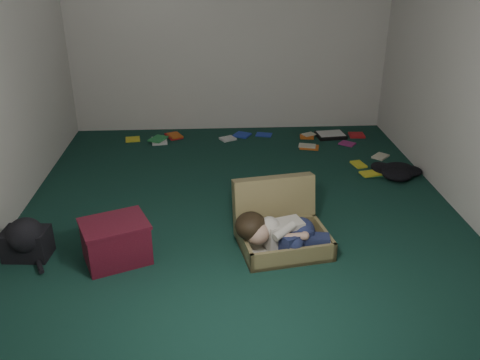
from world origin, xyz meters
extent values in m
plane|color=#12352B|center=(0.00, 0.00, 0.00)|extent=(4.50, 4.50, 0.00)
plane|color=white|center=(0.00, 2.25, 1.30)|extent=(4.50, 0.00, 4.50)
plane|color=white|center=(0.00, -2.25, 1.30)|extent=(4.50, 0.00, 4.50)
plane|color=white|center=(2.00, 0.00, 1.30)|extent=(0.00, 4.50, 4.50)
cube|color=olive|center=(0.32, -0.76, 0.08)|extent=(0.76, 0.60, 0.16)
cube|color=#ECE5CC|center=(0.32, -0.76, 0.04)|extent=(0.69, 0.53, 0.02)
cube|color=olive|center=(0.27, -0.44, 0.25)|extent=(0.71, 0.33, 0.51)
cube|color=beige|center=(0.31, -0.78, 0.17)|extent=(0.33, 0.25, 0.22)
sphere|color=tan|center=(0.09, -0.85, 0.23)|extent=(0.19, 0.19, 0.19)
ellipsoid|color=black|center=(0.05, -0.80, 0.26)|extent=(0.25, 0.26, 0.21)
ellipsoid|color=#1F274D|center=(0.45, -0.75, 0.17)|extent=(0.23, 0.26, 0.21)
cube|color=#1F274D|center=(0.39, -0.87, 0.16)|extent=(0.28, 0.24, 0.14)
cube|color=#1F274D|center=(0.54, -0.85, 0.13)|extent=(0.25, 0.15, 0.11)
sphere|color=white|center=(0.63, -0.81, 0.11)|extent=(0.11, 0.11, 0.11)
sphere|color=white|center=(0.64, -0.87, 0.10)|extent=(0.10, 0.10, 0.10)
cylinder|color=tan|center=(0.38, -0.90, 0.21)|extent=(0.19, 0.09, 0.07)
cube|color=#551120|center=(-0.99, -0.82, 0.16)|extent=(0.57, 0.52, 0.31)
cube|color=#551120|center=(-0.99, -0.82, 0.32)|extent=(0.60, 0.54, 0.02)
cube|color=black|center=(1.27, 1.84, 0.02)|extent=(0.38, 0.31, 0.04)
cube|color=white|center=(1.27, 1.84, 0.05)|extent=(0.34, 0.27, 0.01)
cube|color=yellow|center=(-1.24, 1.87, 0.01)|extent=(0.20, 0.15, 0.02)
cube|color=red|center=(-0.73, 1.95, 0.01)|extent=(0.25, 0.24, 0.02)
cube|color=silver|center=(-0.04, 1.81, 0.01)|extent=(0.20, 0.24, 0.02)
cube|color=#213DB7|center=(0.43, 1.95, 0.01)|extent=(0.21, 0.24, 0.02)
cube|color=orange|center=(0.96, 1.82, 0.01)|extent=(0.25, 0.23, 0.02)
cube|color=#248641|center=(1.34, 1.95, 0.01)|extent=(0.21, 0.17, 0.02)
cube|color=#9A266E|center=(1.42, 1.56, 0.01)|extent=(0.25, 0.25, 0.02)
cube|color=beige|center=(1.70, 1.13, 0.01)|extent=(0.19, 0.23, 0.02)
cube|color=yellow|center=(1.38, 0.91, 0.01)|extent=(0.22, 0.25, 0.02)
cube|color=red|center=(1.61, 1.85, 0.01)|extent=(0.25, 0.23, 0.02)
cube|color=silver|center=(-0.90, 1.79, 0.01)|extent=(0.22, 0.18, 0.02)
cube|color=#213DB7|center=(0.15, 1.95, 0.01)|extent=(0.25, 0.25, 0.02)
cube|color=orange|center=(0.93, 1.46, 0.01)|extent=(0.17, 0.22, 0.02)
cube|color=#248641|center=(1.47, 0.66, 0.01)|extent=(0.23, 0.25, 0.02)
camera|label=1|loc=(-0.23, -4.20, 2.24)|focal=38.00mm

